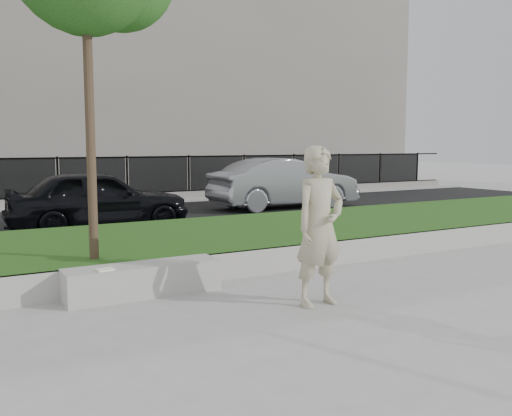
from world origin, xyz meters
TOP-DOWN VIEW (x-y plane):
  - ground at (0.00, 0.00)m, footprint 90.00×90.00m
  - grass_bank at (0.00, 3.00)m, footprint 34.00×4.00m
  - grass_kerb at (0.00, 1.04)m, footprint 34.00×0.08m
  - street at (0.00, 8.50)m, footprint 34.00×7.00m
  - far_pavement at (0.00, 13.00)m, footprint 34.00×3.00m
  - iron_fence at (0.00, 12.00)m, footprint 32.00×0.30m
  - building_facade at (0.00, 20.00)m, footprint 34.00×10.00m
  - stone_bench at (-1.72, 0.80)m, footprint 2.05×0.51m
  - man at (0.03, -0.72)m, footprint 0.76×0.54m
  - book at (-2.25, 0.67)m, footprint 0.22×0.17m
  - car_dark at (-0.73, 6.76)m, footprint 4.16×1.87m
  - car_silver at (5.39, 8.34)m, footprint 4.66×1.68m

SIDE VIEW (x-z plane):
  - ground at x=0.00m, z-range 0.00..0.00m
  - street at x=0.00m, z-range 0.00..0.04m
  - far_pavement at x=0.00m, z-range 0.00..0.12m
  - grass_bank at x=0.00m, z-range 0.00..0.40m
  - grass_kerb at x=0.00m, z-range 0.00..0.40m
  - stone_bench at x=-1.72m, z-range 0.00..0.42m
  - book at x=-2.25m, z-range 0.42..0.44m
  - iron_fence at x=0.00m, z-range -0.21..1.29m
  - car_dark at x=-0.73m, z-range 0.04..1.43m
  - car_silver at x=5.39m, z-range 0.04..1.57m
  - man at x=0.03m, z-range 0.00..1.98m
  - building_facade at x=0.00m, z-range 0.00..10.00m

